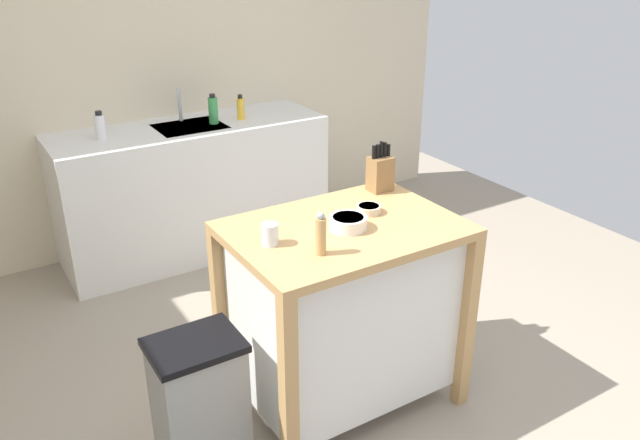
{
  "coord_description": "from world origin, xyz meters",
  "views": [
    {
      "loc": [
        -1.29,
        -1.89,
        2.08
      ],
      "look_at": [
        0.12,
        0.39,
        0.87
      ],
      "focal_mm": 35.91,
      "sensor_mm": 36.0,
      "label": 1
    }
  ],
  "objects_px": {
    "trash_bin": "(200,406)",
    "bottle_hand_soap": "(241,108)",
    "bowl_ceramic_small": "(348,222)",
    "pepper_grinder": "(321,235)",
    "kitchen_island": "(343,306)",
    "bowl_stoneware_deep": "(369,209)",
    "sink_faucet": "(180,105)",
    "knife_block": "(380,172)",
    "bottle_dish_soap": "(100,127)",
    "drinking_cup": "(270,234)",
    "bottle_spray_cleaner": "(213,110)"
  },
  "relations": [
    {
      "from": "trash_bin",
      "to": "bottle_hand_soap",
      "type": "xyz_separation_m",
      "value": [
        1.12,
        1.9,
        0.67
      ]
    },
    {
      "from": "bowl_ceramic_small",
      "to": "pepper_grinder",
      "type": "xyz_separation_m",
      "value": [
        -0.22,
        -0.14,
        0.06
      ]
    },
    {
      "from": "kitchen_island",
      "to": "bottle_hand_soap",
      "type": "bearing_deg",
      "value": 78.32
    },
    {
      "from": "bowl_stoneware_deep",
      "to": "sink_faucet",
      "type": "relative_size",
      "value": 0.52
    },
    {
      "from": "trash_bin",
      "to": "sink_faucet",
      "type": "relative_size",
      "value": 2.86
    },
    {
      "from": "bowl_ceramic_small",
      "to": "sink_faucet",
      "type": "distance_m",
      "value": 2.06
    },
    {
      "from": "knife_block",
      "to": "pepper_grinder",
      "type": "bearing_deg",
      "value": -144.84
    },
    {
      "from": "bottle_dish_soap",
      "to": "sink_faucet",
      "type": "bearing_deg",
      "value": 15.2
    },
    {
      "from": "knife_block",
      "to": "trash_bin",
      "type": "distance_m",
      "value": 1.35
    },
    {
      "from": "trash_bin",
      "to": "kitchen_island",
      "type": "bearing_deg",
      "value": 4.92
    },
    {
      "from": "knife_block",
      "to": "sink_faucet",
      "type": "relative_size",
      "value": 1.13
    },
    {
      "from": "knife_block",
      "to": "bowl_ceramic_small",
      "type": "distance_m",
      "value": 0.48
    },
    {
      "from": "kitchen_island",
      "to": "bottle_dish_soap",
      "type": "xyz_separation_m",
      "value": [
        -0.55,
        1.87,
        0.48
      ]
    },
    {
      "from": "pepper_grinder",
      "to": "bottle_dish_soap",
      "type": "bearing_deg",
      "value": 99.04
    },
    {
      "from": "kitchen_island",
      "to": "drinking_cup",
      "type": "xyz_separation_m",
      "value": [
        -0.36,
        0.01,
        0.45
      ]
    },
    {
      "from": "bowl_stoneware_deep",
      "to": "sink_faucet",
      "type": "height_order",
      "value": "sink_faucet"
    },
    {
      "from": "knife_block",
      "to": "bottle_dish_soap",
      "type": "xyz_separation_m",
      "value": [
        -0.93,
        1.61,
        -0.02
      ]
    },
    {
      "from": "pepper_grinder",
      "to": "trash_bin",
      "type": "distance_m",
      "value": 0.87
    },
    {
      "from": "pepper_grinder",
      "to": "bottle_spray_cleaner",
      "type": "relative_size",
      "value": 0.91
    },
    {
      "from": "sink_faucet",
      "to": "bottle_hand_soap",
      "type": "distance_m",
      "value": 0.41
    },
    {
      "from": "bowl_ceramic_small",
      "to": "sink_faucet",
      "type": "bearing_deg",
      "value": 89.41
    },
    {
      "from": "bowl_stoneware_deep",
      "to": "bottle_spray_cleaner",
      "type": "xyz_separation_m",
      "value": [
        0.01,
        1.78,
        0.06
      ]
    },
    {
      "from": "pepper_grinder",
      "to": "bottle_spray_cleaner",
      "type": "height_order",
      "value": "bottle_spray_cleaner"
    },
    {
      "from": "trash_bin",
      "to": "bottle_spray_cleaner",
      "type": "height_order",
      "value": "bottle_spray_cleaner"
    },
    {
      "from": "bowl_ceramic_small",
      "to": "bottle_dish_soap",
      "type": "distance_m",
      "value": 1.98
    },
    {
      "from": "kitchen_island",
      "to": "bottle_dish_soap",
      "type": "bearing_deg",
      "value": 106.44
    },
    {
      "from": "bowl_ceramic_small",
      "to": "pepper_grinder",
      "type": "relative_size",
      "value": 0.9
    },
    {
      "from": "bowl_stoneware_deep",
      "to": "knife_block",
      "type": "bearing_deg",
      "value": 43.48
    },
    {
      "from": "sink_faucet",
      "to": "drinking_cup",
      "type": "bearing_deg",
      "value": -100.5
    },
    {
      "from": "bottle_spray_cleaner",
      "to": "kitchen_island",
      "type": "bearing_deg",
      "value": -95.63
    },
    {
      "from": "bowl_stoneware_deep",
      "to": "trash_bin",
      "type": "bearing_deg",
      "value": -172.3
    },
    {
      "from": "bowl_stoneware_deep",
      "to": "pepper_grinder",
      "type": "bearing_deg",
      "value": -149.97
    },
    {
      "from": "bowl_stoneware_deep",
      "to": "bottle_hand_soap",
      "type": "bearing_deg",
      "value": 83.32
    },
    {
      "from": "trash_bin",
      "to": "pepper_grinder",
      "type": "bearing_deg",
      "value": -11.84
    },
    {
      "from": "drinking_cup",
      "to": "bottle_dish_soap",
      "type": "xyz_separation_m",
      "value": [
        -0.2,
        1.86,
        0.02
      ]
    },
    {
      "from": "pepper_grinder",
      "to": "bottle_hand_soap",
      "type": "height_order",
      "value": "pepper_grinder"
    },
    {
      "from": "bottle_spray_cleaner",
      "to": "knife_block",
      "type": "bearing_deg",
      "value": -82.94
    },
    {
      "from": "knife_block",
      "to": "bowl_stoneware_deep",
      "type": "bearing_deg",
      "value": -136.52
    },
    {
      "from": "kitchen_island",
      "to": "trash_bin",
      "type": "relative_size",
      "value": 1.58
    },
    {
      "from": "sink_faucet",
      "to": "bottle_dish_soap",
      "type": "xyz_separation_m",
      "value": [
        -0.57,
        -0.15,
        -0.03
      ]
    },
    {
      "from": "knife_block",
      "to": "sink_faucet",
      "type": "bearing_deg",
      "value": 101.52
    },
    {
      "from": "bowl_ceramic_small",
      "to": "bottle_hand_soap",
      "type": "height_order",
      "value": "bottle_hand_soap"
    },
    {
      "from": "bowl_ceramic_small",
      "to": "bowl_stoneware_deep",
      "type": "bearing_deg",
      "value": 27.68
    },
    {
      "from": "pepper_grinder",
      "to": "bowl_stoneware_deep",
      "type": "bearing_deg",
      "value": 30.03
    },
    {
      "from": "bowl_ceramic_small",
      "to": "bottle_spray_cleaner",
      "type": "bearing_deg",
      "value": 84.37
    },
    {
      "from": "pepper_grinder",
      "to": "bottle_hand_soap",
      "type": "xyz_separation_m",
      "value": [
        0.61,
        2.01,
        -0.02
      ]
    },
    {
      "from": "bowl_ceramic_small",
      "to": "drinking_cup",
      "type": "bearing_deg",
      "value": 173.47
    },
    {
      "from": "bottle_spray_cleaner",
      "to": "bottle_hand_soap",
      "type": "height_order",
      "value": "bottle_spray_cleaner"
    },
    {
      "from": "bowl_ceramic_small",
      "to": "bottle_hand_soap",
      "type": "distance_m",
      "value": 1.91
    },
    {
      "from": "bowl_ceramic_small",
      "to": "bottle_spray_cleaner",
      "type": "distance_m",
      "value": 1.88
    }
  ]
}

